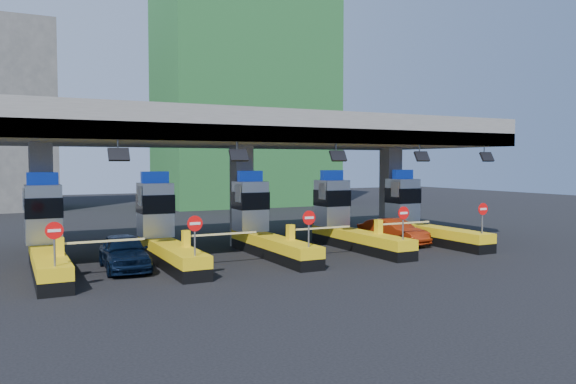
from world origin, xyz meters
name	(u,v)px	position (x,y,z in m)	size (l,w,h in m)	color
ground	(264,254)	(0.00, 0.00, 0.00)	(120.00, 120.00, 0.00)	black
toll_canopy	(242,134)	(0.00, 2.87, 6.13)	(28.00, 12.09, 7.00)	slate
toll_lane_far_left	(46,238)	(-10.00, 0.28, 1.40)	(4.43, 8.00, 4.16)	black
toll_lane_left	(163,232)	(-5.00, 0.28, 1.40)	(4.43, 8.00, 4.16)	black
toll_lane_center	(262,226)	(0.00, 0.28, 1.40)	(4.43, 8.00, 4.16)	black
toll_lane_right	(346,221)	(5.00, 0.28, 1.40)	(4.43, 8.00, 4.16)	black
toll_lane_far_right	(419,217)	(10.00, 0.28, 1.40)	(4.43, 8.00, 4.16)	black
bg_building_scaffold	(244,76)	(12.00, 32.00, 14.00)	(18.00, 12.00, 28.00)	#1E5926
van	(124,252)	(-7.00, -0.97, 0.77)	(1.81, 4.50, 1.53)	black
red_car	(393,232)	(7.83, -0.14, 0.72)	(1.52, 4.36, 1.44)	maroon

